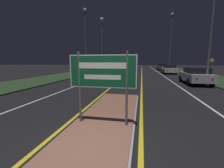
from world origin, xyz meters
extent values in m
plane|color=black|center=(0.00, 0.00, 0.00)|extent=(160.00, 160.00, 0.00)
cube|color=#999993|center=(0.00, 1.51, 0.03)|extent=(2.02, 8.67, 0.05)
cube|color=brown|center=(0.00, 1.51, 0.05)|extent=(1.90, 8.55, 0.10)
cube|color=#23381E|center=(-9.50, 20.00, 0.04)|extent=(5.00, 100.00, 0.08)
cube|color=#23381E|center=(9.50, 20.00, 0.04)|extent=(5.00, 100.00, 0.08)
cube|color=gold|center=(-1.20, 25.00, 0.00)|extent=(0.12, 70.00, 0.01)
cube|color=gold|center=(1.20, 25.00, 0.00)|extent=(0.12, 70.00, 0.01)
cube|color=silver|center=(-4.20, 25.00, 0.00)|extent=(0.12, 70.00, 0.01)
cube|color=silver|center=(4.20, 25.00, 0.00)|extent=(0.12, 70.00, 0.01)
cube|color=silver|center=(-7.20, 25.00, 0.00)|extent=(0.10, 70.00, 0.01)
cube|color=silver|center=(7.20, 25.00, 0.00)|extent=(0.10, 70.00, 0.01)
cylinder|color=#56565B|center=(-0.75, 1.51, 1.22)|extent=(0.07, 0.07, 2.24)
cylinder|color=#56565B|center=(0.75, 1.51, 1.22)|extent=(0.07, 0.07, 2.24)
cube|color=#0F512D|center=(0.00, 1.51, 1.74)|extent=(2.07, 0.04, 0.99)
cube|color=white|center=(0.00, 1.49, 1.74)|extent=(2.07, 0.00, 0.99)
cube|color=#0F512D|center=(0.00, 1.49, 1.74)|extent=(2.01, 0.01, 0.93)
cube|color=white|center=(0.00, 1.49, 1.92)|extent=(1.45, 0.01, 0.18)
cube|color=white|center=(0.00, 1.49, 1.57)|extent=(1.14, 0.01, 0.14)
cylinder|color=#56565B|center=(-6.55, 17.37, 4.37)|extent=(0.18, 0.18, 8.74)
sphere|color=#F9EAC6|center=(-6.55, 17.37, 8.88)|extent=(0.44, 0.44, 0.44)
cylinder|color=#56565B|center=(-6.12, 24.50, 4.66)|extent=(0.18, 0.18, 9.32)
sphere|color=#F9EAC6|center=(-6.12, 24.50, 9.51)|extent=(0.63, 0.63, 0.63)
cylinder|color=#56565B|center=(6.33, 10.38, 4.59)|extent=(0.18, 0.18, 9.18)
cylinder|color=#56565B|center=(6.65, 29.55, 5.48)|extent=(0.18, 0.18, 10.96)
sphere|color=#F9EAC6|center=(6.65, 29.55, 11.11)|extent=(0.51, 0.51, 0.51)
cube|color=#B7B7BC|center=(5.91, 11.79, 0.67)|extent=(1.82, 4.27, 0.66)
cube|color=black|center=(5.91, 11.53, 1.24)|extent=(1.60, 2.22, 0.48)
sphere|color=red|center=(5.35, 9.67, 0.75)|extent=(0.14, 0.14, 0.14)
sphere|color=red|center=(6.48, 9.67, 0.75)|extent=(0.14, 0.14, 0.14)
cylinder|color=black|center=(5.04, 13.11, 0.34)|extent=(0.22, 0.67, 0.67)
cylinder|color=black|center=(6.78, 13.11, 0.34)|extent=(0.22, 0.67, 0.67)
cylinder|color=black|center=(5.04, 10.47, 0.34)|extent=(0.22, 0.67, 0.67)
cylinder|color=black|center=(6.78, 10.47, 0.34)|extent=(0.22, 0.67, 0.67)
cube|color=silver|center=(5.58, 23.41, 0.65)|extent=(1.86, 4.47, 0.65)
cube|color=black|center=(5.58, 23.14, 1.20)|extent=(1.64, 2.33, 0.45)
sphere|color=red|center=(5.00, 21.19, 0.73)|extent=(0.14, 0.14, 0.14)
sphere|color=red|center=(6.15, 21.19, 0.73)|extent=(0.14, 0.14, 0.14)
cylinder|color=black|center=(4.68, 24.79, 0.32)|extent=(0.22, 0.65, 0.65)
cylinder|color=black|center=(6.47, 24.79, 0.32)|extent=(0.22, 0.65, 0.65)
cylinder|color=black|center=(4.68, 22.02, 0.32)|extent=(0.22, 0.65, 0.65)
cylinder|color=black|center=(6.47, 22.02, 0.32)|extent=(0.22, 0.65, 0.65)
cube|color=#4C514C|center=(5.74, 33.96, 0.69)|extent=(1.78, 4.33, 0.70)
cube|color=black|center=(5.74, 33.70, 1.26)|extent=(1.57, 2.25, 0.45)
sphere|color=red|center=(5.19, 31.82, 0.78)|extent=(0.14, 0.14, 0.14)
sphere|color=red|center=(6.29, 31.82, 0.78)|extent=(0.14, 0.14, 0.14)
cylinder|color=black|center=(4.89, 35.31, 0.34)|extent=(0.22, 0.68, 0.68)
cylinder|color=black|center=(6.59, 35.31, 0.34)|extent=(0.22, 0.68, 0.68)
cylinder|color=black|center=(4.89, 32.62, 0.34)|extent=(0.22, 0.68, 0.68)
cylinder|color=black|center=(6.59, 32.62, 0.34)|extent=(0.22, 0.68, 0.68)
cube|color=silver|center=(-2.76, 13.81, 0.61)|extent=(1.74, 4.06, 0.58)
cube|color=black|center=(-2.76, 14.05, 1.16)|extent=(1.53, 2.11, 0.51)
sphere|color=white|center=(-3.29, 11.80, 0.68)|extent=(0.14, 0.14, 0.14)
sphere|color=white|center=(-2.22, 11.80, 0.68)|extent=(0.14, 0.14, 0.14)
cylinder|color=black|center=(-3.58, 12.55, 0.32)|extent=(0.22, 0.64, 0.64)
cylinder|color=black|center=(-1.93, 12.55, 0.32)|extent=(0.22, 0.64, 0.64)
cylinder|color=black|center=(-3.58, 15.07, 0.32)|extent=(0.22, 0.64, 0.64)
cylinder|color=black|center=(-1.93, 15.07, 0.32)|extent=(0.22, 0.64, 0.64)
cylinder|color=#56565B|center=(9.74, 18.09, 1.16)|extent=(0.06, 0.06, 2.15)
cube|color=yellow|center=(9.74, 18.09, 2.17)|extent=(0.60, 0.02, 0.60)
camera|label=1|loc=(1.16, -2.86, 2.04)|focal=24.00mm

